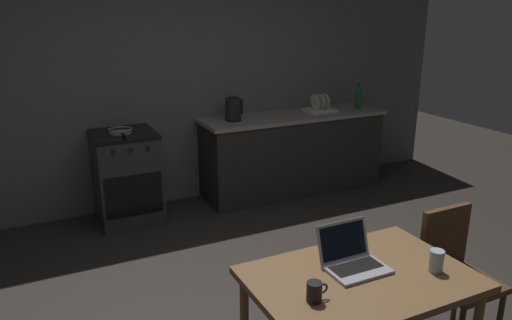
# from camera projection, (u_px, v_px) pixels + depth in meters

# --- Properties ---
(back_wall) EXTENTS (6.40, 0.10, 2.65)m
(back_wall) POSITION_uv_depth(u_px,v_px,m) (196.00, 80.00, 5.31)
(back_wall) COLOR #5E5F60
(back_wall) RESTS_ON ground_plane
(kitchen_counter) EXTENTS (2.16, 0.64, 0.91)m
(kitchen_counter) POSITION_uv_depth(u_px,v_px,m) (292.00, 153.00, 5.70)
(kitchen_counter) COLOR #282623
(kitchen_counter) RESTS_ON ground_plane
(stove_oven) EXTENTS (0.60, 0.62, 0.91)m
(stove_oven) POSITION_uv_depth(u_px,v_px,m) (127.00, 177.00, 4.89)
(stove_oven) COLOR #2D2D30
(stove_oven) RESTS_ON ground_plane
(dining_table) EXTENTS (1.16, 0.78, 0.73)m
(dining_table) POSITION_uv_depth(u_px,v_px,m) (360.00, 289.00, 2.59)
(dining_table) COLOR brown
(dining_table) RESTS_ON ground_plane
(chair) EXTENTS (0.40, 0.40, 0.87)m
(chair) POSITION_uv_depth(u_px,v_px,m) (454.00, 268.00, 3.11)
(chair) COLOR #4C331E
(chair) RESTS_ON ground_plane
(laptop) EXTENTS (0.32, 0.29, 0.22)m
(laptop) POSITION_uv_depth(u_px,v_px,m) (353.00, 260.00, 2.64)
(laptop) COLOR #99999E
(laptop) RESTS_ON dining_table
(electric_kettle) EXTENTS (0.19, 0.17, 0.26)m
(electric_kettle) POSITION_uv_depth(u_px,v_px,m) (233.00, 109.00, 5.21)
(electric_kettle) COLOR black
(electric_kettle) RESTS_ON kitchen_counter
(bottle) EXTENTS (0.07, 0.07, 0.30)m
(bottle) POSITION_uv_depth(u_px,v_px,m) (358.00, 97.00, 5.83)
(bottle) COLOR #19592D
(bottle) RESTS_ON kitchen_counter
(frying_pan) EXTENTS (0.23, 0.40, 0.05)m
(frying_pan) POSITION_uv_depth(u_px,v_px,m) (121.00, 131.00, 4.71)
(frying_pan) COLOR gray
(frying_pan) RESTS_ON stove_oven
(coffee_mug) EXTENTS (0.11, 0.08, 0.10)m
(coffee_mug) POSITION_uv_depth(u_px,v_px,m) (315.00, 292.00, 2.33)
(coffee_mug) COLOR black
(coffee_mug) RESTS_ON dining_table
(drinking_glass) EXTENTS (0.08, 0.08, 0.12)m
(drinking_glass) POSITION_uv_depth(u_px,v_px,m) (436.00, 261.00, 2.59)
(drinking_glass) COLOR #99B7C6
(drinking_glass) RESTS_ON dining_table
(dish_rack) EXTENTS (0.34, 0.26, 0.21)m
(dish_rack) POSITION_uv_depth(u_px,v_px,m) (320.00, 107.00, 5.69)
(dish_rack) COLOR silver
(dish_rack) RESTS_ON kitchen_counter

